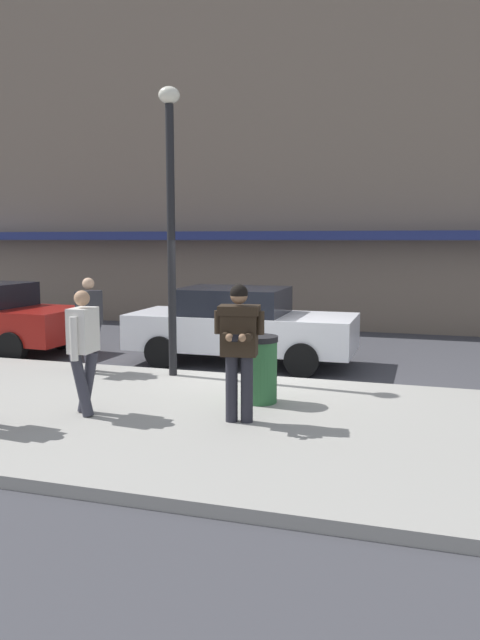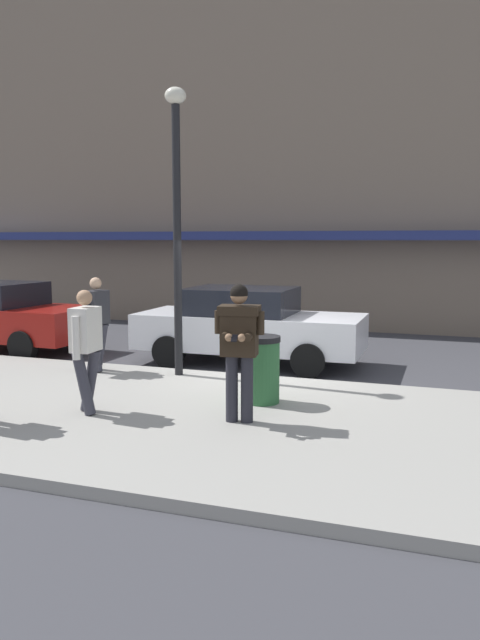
% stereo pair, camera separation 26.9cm
% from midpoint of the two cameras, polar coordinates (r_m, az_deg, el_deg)
% --- Properties ---
extents(ground_plane, '(80.00, 80.00, 0.00)m').
position_cam_midpoint_polar(ground_plane, '(11.23, 0.84, -5.51)').
color(ground_plane, '#3D3D42').
extents(sidewalk, '(32.00, 5.30, 0.14)m').
position_cam_midpoint_polar(sidewalk, '(8.30, 1.87, -9.71)').
color(sidewalk, '#99968E').
rests_on(sidewalk, ground).
extents(curb_paint_line, '(28.00, 0.12, 0.01)m').
position_cam_midpoint_polar(curb_paint_line, '(11.04, 5.92, -5.76)').
color(curb_paint_line, silver).
rests_on(curb_paint_line, ground).
extents(storefront_facade, '(28.00, 4.70, 10.39)m').
position_cam_midpoint_polar(storefront_facade, '(19.29, 11.33, 15.26)').
color(storefront_facade, '#756656').
rests_on(storefront_facade, ground).
extents(parked_sedan_mid, '(4.52, 1.97, 1.54)m').
position_cam_midpoint_polar(parked_sedan_mid, '(12.53, -0.60, -0.47)').
color(parked_sedan_mid, silver).
rests_on(parked_sedan_mid, ground).
extents(man_texting_on_phone, '(0.64, 0.62, 1.81)m').
position_cam_midpoint_polar(man_texting_on_phone, '(8.01, -1.05, -1.65)').
color(man_texting_on_phone, '#23232B').
rests_on(man_texting_on_phone, sidewalk).
extents(pedestrian_in_light_coat, '(0.34, 0.60, 1.70)m').
position_cam_midpoint_polar(pedestrian_in_light_coat, '(8.68, -14.99, -2.16)').
color(pedestrian_in_light_coat, '#33333D').
rests_on(pedestrian_in_light_coat, sidewalk).
extents(pedestrian_with_bag, '(0.37, 0.72, 1.70)m').
position_cam_midpoint_polar(pedestrian_with_bag, '(11.41, -14.34, 0.11)').
color(pedestrian_with_bag, '#33333D').
rests_on(pedestrian_with_bag, sidewalk).
extents(street_lamp_post, '(0.36, 0.36, 4.88)m').
position_cam_midpoint_polar(street_lamp_post, '(10.82, -7.08, 10.69)').
color(street_lamp_post, black).
rests_on(street_lamp_post, sidewalk).
extents(trash_bin, '(0.55, 0.55, 0.98)m').
position_cam_midpoint_polar(trash_bin, '(9.10, 0.92, -4.49)').
color(trash_bin, '#2D6638').
rests_on(trash_bin, sidewalk).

